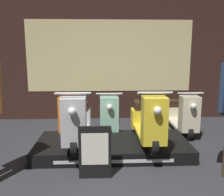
{
  "coord_description": "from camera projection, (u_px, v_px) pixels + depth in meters",
  "views": [
    {
      "loc": [
        -0.21,
        -2.84,
        1.66
      ],
      "look_at": [
        -0.01,
        1.66,
        0.82
      ],
      "focal_mm": 40.0,
      "sensor_mm": 36.0,
      "label": 1
    }
  ],
  "objects": [
    {
      "name": "scooter_backrow_3",
      "position": [
        180.0,
        115.0,
        5.23
      ],
      "size": [
        0.48,
        1.56,
        0.91
      ],
      "color": "black",
      "rests_on": "ground_plane"
    },
    {
      "name": "scooter_display_left",
      "position": [
        78.0,
        122.0,
        3.99
      ],
      "size": [
        0.48,
        1.56,
        0.91
      ],
      "color": "black",
      "rests_on": "display_platform"
    },
    {
      "name": "scooter_display_right",
      "position": [
        147.0,
        121.0,
        4.04
      ],
      "size": [
        0.48,
        1.56,
        0.91
      ],
      "color": "black",
      "rests_on": "display_platform"
    },
    {
      "name": "ground_plane",
      "position": [
        119.0,
        187.0,
        3.1
      ],
      "size": [
        30.0,
        30.0,
        0.0
      ],
      "primitive_type": "plane",
      "color": "#2D2D33"
    },
    {
      "name": "scooter_backrow_1",
      "position": [
        108.0,
        116.0,
        5.17
      ],
      "size": [
        0.48,
        1.56,
        0.91
      ],
      "color": "black",
      "rests_on": "ground_plane"
    },
    {
      "name": "scooter_backrow_0",
      "position": [
        72.0,
        116.0,
        5.13
      ],
      "size": [
        0.48,
        1.56,
        0.91
      ],
      "color": "black",
      "rests_on": "ground_plane"
    },
    {
      "name": "display_platform",
      "position": [
        112.0,
        146.0,
        4.16
      ],
      "size": [
        2.5,
        1.13,
        0.2
      ],
      "color": "black",
      "rests_on": "ground_plane"
    },
    {
      "name": "scooter_backrow_2",
      "position": [
        145.0,
        115.0,
        5.2
      ],
      "size": [
        0.48,
        1.56,
        0.91
      ],
      "color": "black",
      "rests_on": "ground_plane"
    },
    {
      "name": "shop_wall_back",
      "position": [
        110.0,
        54.0,
        6.04
      ],
      "size": [
        7.22,
        0.09,
        3.2
      ],
      "color": "#331E19",
      "rests_on": "ground_plane"
    },
    {
      "name": "price_sign_board",
      "position": [
        95.0,
        152.0,
        3.26
      ],
      "size": [
        0.43,
        0.04,
        0.71
      ],
      "color": "black",
      "rests_on": "ground_plane"
    }
  ]
}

